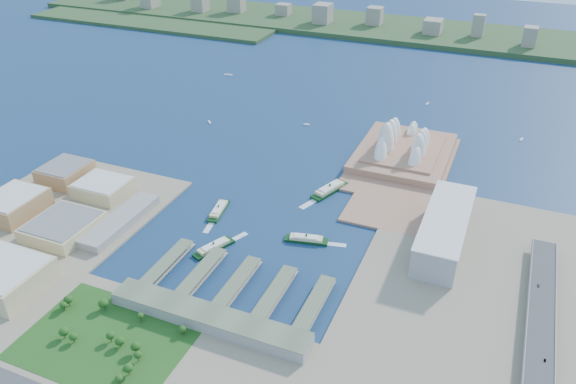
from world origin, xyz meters
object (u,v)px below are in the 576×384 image
at_px(ferry_a, 219,209).
at_px(car_b, 545,360).
at_px(ferry_d, 306,238).
at_px(ferry_b, 330,188).
at_px(toaster_building, 445,230).
at_px(ferry_c, 214,246).
at_px(opera_house, 405,138).
at_px(car_c, 539,285).

xyz_separation_m(ferry_a, car_b, (377.12, -118.58, 10.61)).
bearing_deg(ferry_a, ferry_d, -16.64).
bearing_deg(ferry_b, car_b, -19.12).
relative_size(ferry_b, ferry_d, 1.23).
bearing_deg(car_b, ferry_d, -21.95).
distance_m(toaster_building, ferry_b, 170.19).
bearing_deg(toaster_building, ferry_c, -155.27).
xyz_separation_m(ferry_a, ferry_d, (122.91, -16.11, -0.12)).
bearing_deg(toaster_building, ferry_b, 157.96).
relative_size(ferry_a, ferry_d, 1.03).
bearing_deg(ferry_b, toaster_building, -1.68).
bearing_deg(ferry_d, ferry_a, 70.66).
distance_m(opera_house, car_b, 407.85).
bearing_deg(ferry_c, car_b, -164.06).
height_order(ferry_a, ferry_b, ferry_b).
bearing_deg(ferry_c, toaster_building, -131.49).
bearing_deg(opera_house, ferry_d, -102.30).
relative_size(toaster_building, ferry_a, 3.03).
height_order(opera_house, ferry_a, opera_house).
xyz_separation_m(ferry_c, ferry_d, (89.87, 55.10, -0.14)).
bearing_deg(ferry_d, car_c, -102.14).
height_order(toaster_building, ferry_b, toaster_building).
height_order(ferry_a, ferry_c, ferry_c).
bearing_deg(car_b, ferry_c, -7.84).
height_order(ferry_d, car_c, car_c).
bearing_deg(ferry_b, ferry_a, -117.42).
xyz_separation_m(toaster_building, ferry_d, (-145.21, -53.15, -15.79)).
height_order(opera_house, ferry_c, opera_house).
bearing_deg(ferry_b, ferry_c, -94.02).
bearing_deg(ferry_a, ferry_b, 33.05).
bearing_deg(opera_house, ferry_c, -115.20).
relative_size(ferry_a, car_c, 10.78).
height_order(opera_house, toaster_building, opera_house).
xyz_separation_m(toaster_building, ferry_c, (-235.08, -108.25, -15.64)).
distance_m(ferry_d, car_b, 274.29).
bearing_deg(opera_house, ferry_b, -116.22).
bearing_deg(ferry_c, ferry_b, -90.60).
distance_m(opera_house, ferry_a, 297.75).
bearing_deg(ferry_d, ferry_b, -6.03).
bearing_deg(ferry_c, car_c, -147.10).
height_order(opera_house, ferry_d, opera_house).
xyz_separation_m(ferry_d, car_b, (254.21, -102.47, 10.73)).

